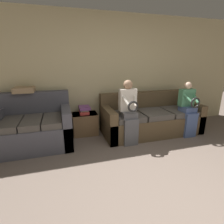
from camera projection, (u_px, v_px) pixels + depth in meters
ground_plane at (184, 217)px, 1.82m from camera, size 14.00×14.00×0.00m
wall_back at (111, 74)px, 3.97m from camera, size 6.66×0.06×2.55m
couch_main at (150, 119)px, 3.93m from camera, size 2.16×0.91×0.87m
couch_side at (34, 128)px, 3.31m from camera, size 1.36×0.97×0.98m
child_left_seated at (129, 110)px, 3.31m from camera, size 0.33×0.38×1.22m
child_right_seated at (188, 107)px, 3.68m from camera, size 0.33×0.37×1.14m
side_shelf at (85, 123)px, 3.84m from camera, size 0.55×0.42×0.47m
book_stack at (84, 110)px, 3.75m from camera, size 0.23×0.31×0.16m
throw_pillow at (24, 90)px, 3.39m from camera, size 0.37×0.37×0.10m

